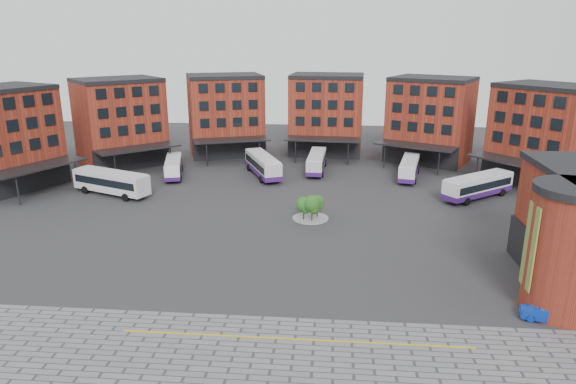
# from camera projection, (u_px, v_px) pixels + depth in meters

# --- Properties ---
(ground) EXTENTS (160.00, 160.00, 0.00)m
(ground) POSITION_uv_depth(u_px,v_px,m) (285.00, 259.00, 51.24)
(ground) COLOR #28282B
(ground) RESTS_ON ground
(yellow_line) EXTENTS (26.00, 0.15, 0.02)m
(yellow_line) POSITION_uv_depth(u_px,v_px,m) (295.00, 339.00, 37.73)
(yellow_line) COLOR gold
(yellow_line) RESTS_ON paving_zone
(main_building) EXTENTS (94.14, 42.48, 14.60)m
(main_building) POSITION_uv_depth(u_px,v_px,m) (278.00, 123.00, 85.92)
(main_building) COLOR maroon
(main_building) RESTS_ON ground
(tree_island) EXTENTS (4.40, 4.40, 3.26)m
(tree_island) POSITION_uv_depth(u_px,v_px,m) (311.00, 206.00, 61.49)
(tree_island) COLOR gray
(tree_island) RESTS_ON ground
(bus_a) EXTENTS (12.07, 7.08, 3.38)m
(bus_a) POSITION_uv_depth(u_px,v_px,m) (111.00, 181.00, 71.21)
(bus_a) COLOR silver
(bus_a) RESTS_ON ground
(bus_b) EXTENTS (4.78, 10.34, 2.84)m
(bus_b) POSITION_uv_depth(u_px,v_px,m) (173.00, 167.00, 80.77)
(bus_b) COLOR white
(bus_b) RESTS_ON ground
(bus_c) EXTENTS (7.25, 12.02, 3.36)m
(bus_c) POSITION_uv_depth(u_px,v_px,m) (263.00, 165.00, 80.79)
(bus_c) COLOR silver
(bus_c) RESTS_ON ground
(bus_d) EXTENTS (3.12, 10.94, 3.05)m
(bus_d) POSITION_uv_depth(u_px,v_px,m) (317.00, 162.00, 83.50)
(bus_d) COLOR silver
(bus_d) RESTS_ON ground
(bus_e) EXTENTS (4.67, 10.92, 3.00)m
(bus_e) POSITION_uv_depth(u_px,v_px,m) (409.00, 168.00, 79.74)
(bus_e) COLOR silver
(bus_e) RESTS_ON ground
(bus_f) EXTENTS (10.82, 9.22, 3.27)m
(bus_f) POSITION_uv_depth(u_px,v_px,m) (478.00, 186.00, 69.73)
(bus_f) COLOR white
(bus_f) RESTS_ON ground
(blue_car) EXTENTS (3.91, 2.09, 1.23)m
(blue_car) POSITION_uv_depth(u_px,v_px,m) (546.00, 314.00, 39.99)
(blue_car) COLOR #0C2CA1
(blue_car) RESTS_ON ground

